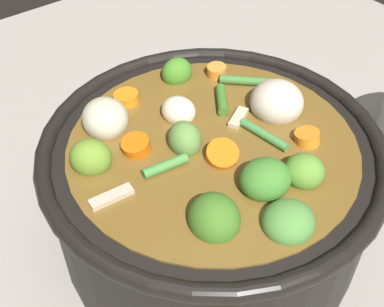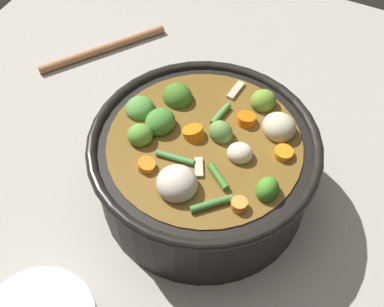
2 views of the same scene
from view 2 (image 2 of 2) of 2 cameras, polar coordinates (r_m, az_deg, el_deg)
name	(u,v)px [view 2 (image 2 of 2)]	position (r m, az deg, el deg)	size (l,w,h in m)	color
ground_plane	(203,191)	(0.75, 1.24, -4.28)	(1.10, 1.10, 0.00)	#9E998E
cooking_pot	(204,166)	(0.70, 1.33, -1.37)	(0.31, 0.31, 0.15)	black
wooden_spoon	(120,74)	(0.91, -8.14, 8.82)	(0.23, 0.23, 0.02)	#A36E42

